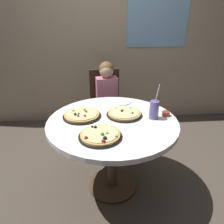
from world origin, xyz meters
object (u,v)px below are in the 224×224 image
pizza_cheese (100,135)px  soda_cup (154,110)px  chair_wooden (106,101)px  pizza_pepperoni (82,115)px  plate_small (122,102)px  dining_table (112,130)px  pizza_veggie (124,114)px  diner_child (108,110)px  sauce_bowl (166,114)px

pizza_cheese → soda_cup: (0.47, 0.28, 0.06)m
chair_wooden → pizza_pepperoni: bearing=-105.8°
soda_cup → plate_small: 0.46m
chair_wooden → pizza_pepperoni: 0.97m
plate_small → pizza_pepperoni: bearing=-142.5°
dining_table → pizza_veggie: pizza_veggie is taller
pizza_veggie → soda_cup: (0.25, -0.08, 0.07)m
pizza_cheese → chair_wooden: bearing=85.3°
chair_wooden → plate_small: size_ratio=5.28×
dining_table → chair_wooden: size_ratio=1.19×
pizza_pepperoni → plate_small: size_ratio=1.89×
plate_small → soda_cup: bearing=-59.2°
soda_cup → dining_table: bearing=-179.8°
diner_child → pizza_pepperoni: diner_child is taller
diner_child → sauce_bowl: 0.95m
diner_child → pizza_cheese: 1.12m
chair_wooden → diner_child: bearing=-84.3°
diner_child → pizza_cheese: (-0.12, -1.08, 0.28)m
soda_cup → sauce_bowl: 0.14m
chair_wooden → plate_small: bearing=-76.7°
plate_small → dining_table: bearing=-108.7°
soda_cup → chair_wooden: bearing=110.6°
pizza_cheese → pizza_pepperoni: (-0.15, 0.36, -0.00)m
pizza_pepperoni → plate_small: bearing=37.5°
diner_child → soda_cup: bearing=-66.3°
sauce_bowl → pizza_cheese: bearing=-152.1°
dining_table → plate_small: plate_small is taller
pizza_veggie → pizza_cheese: bearing=-122.6°
soda_cup → pizza_pepperoni: bearing=172.7°
pizza_pepperoni → pizza_veggie: bearing=-0.2°
pizza_cheese → sauce_bowl: (0.60, 0.32, 0.00)m
chair_wooden → sauce_bowl: bearing=-62.4°
pizza_veggie → pizza_pepperoni: bearing=179.8°
pizza_pepperoni → diner_child: bearing=69.2°
diner_child → soda_cup: diner_child is taller
plate_small → pizza_veggie: bearing=-93.1°
diner_child → sauce_bowl: (0.48, -0.76, 0.29)m
diner_child → plate_small: size_ratio=6.01×
pizza_veggie → sauce_bowl: 0.37m
chair_wooden → soda_cup: size_ratio=3.09×
soda_cup → pizza_veggie: bearing=162.1°
pizza_pepperoni → sauce_bowl: 0.75m
chair_wooden → pizza_cheese: (-0.10, -1.26, 0.24)m
dining_table → pizza_cheese: size_ratio=3.49×
diner_child → pizza_veggie: bearing=-81.6°
diner_child → pizza_cheese: diner_child is taller
pizza_veggie → soda_cup: bearing=-17.9°
chair_wooden → pizza_pepperoni: chair_wooden is taller
sauce_bowl → plate_small: (-0.35, 0.35, -0.02)m
chair_wooden → pizza_cheese: size_ratio=2.94×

